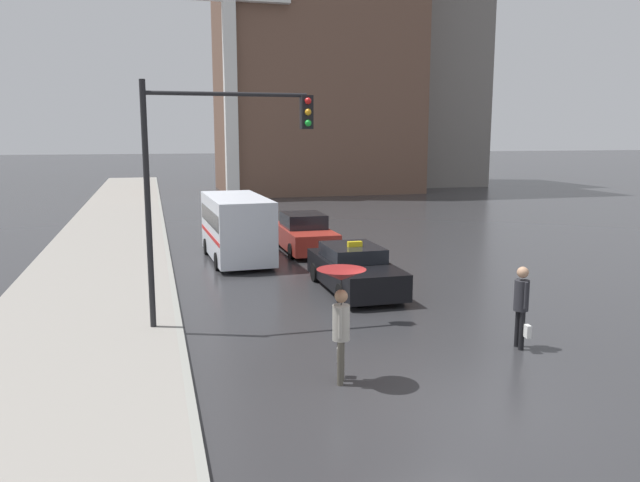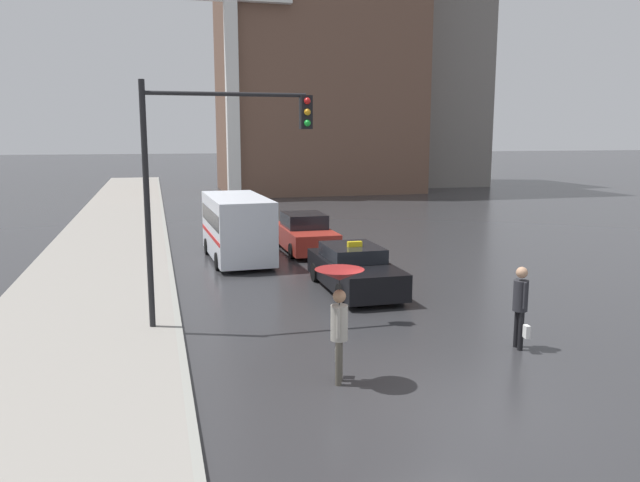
{
  "view_description": "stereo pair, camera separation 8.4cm",
  "coord_description": "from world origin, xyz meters",
  "px_view_note": "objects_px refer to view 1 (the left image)",
  "views": [
    {
      "loc": [
        -4.7,
        -9.47,
        4.71
      ],
      "look_at": [
        0.35,
        9.16,
        1.4
      ],
      "focal_mm": 35.0,
      "sensor_mm": 36.0,
      "label": 1
    },
    {
      "loc": [
        -4.62,
        -9.5,
        4.71
      ],
      "look_at": [
        0.35,
        9.16,
        1.4
      ],
      "focal_mm": 35.0,
      "sensor_mm": 36.0,
      "label": 2
    }
  ],
  "objects_px": {
    "pedestrian_man": "(522,301)",
    "traffic_light": "(214,159)",
    "sedan_red": "(304,234)",
    "taxi": "(354,269)",
    "pedestrian_with_umbrella": "(341,297)",
    "monument_cross": "(229,39)",
    "ambulance_van": "(237,225)"
  },
  "relations": [
    {
      "from": "pedestrian_with_umbrella",
      "to": "monument_cross",
      "type": "xyz_separation_m",
      "value": [
        2.43,
        34.99,
        9.61
      ]
    },
    {
      "from": "taxi",
      "to": "sedan_red",
      "type": "height_order",
      "value": "sedan_red"
    },
    {
      "from": "ambulance_van",
      "to": "monument_cross",
      "type": "relative_size",
      "value": 0.26
    },
    {
      "from": "taxi",
      "to": "ambulance_van",
      "type": "relative_size",
      "value": 0.89
    },
    {
      "from": "sedan_red",
      "to": "pedestrian_man",
      "type": "xyz_separation_m",
      "value": [
        1.82,
        -12.69,
        0.4
      ]
    },
    {
      "from": "pedestrian_with_umbrella",
      "to": "pedestrian_man",
      "type": "height_order",
      "value": "pedestrian_with_umbrella"
    },
    {
      "from": "sedan_red",
      "to": "ambulance_van",
      "type": "relative_size",
      "value": 0.86
    },
    {
      "from": "taxi",
      "to": "traffic_light",
      "type": "bearing_deg",
      "value": 31.84
    },
    {
      "from": "pedestrian_man",
      "to": "monument_cross",
      "type": "relative_size",
      "value": 0.09
    },
    {
      "from": "monument_cross",
      "to": "pedestrian_man",
      "type": "bearing_deg",
      "value": -86.67
    },
    {
      "from": "pedestrian_with_umbrella",
      "to": "ambulance_van",
      "type": "bearing_deg",
      "value": 23.83
    },
    {
      "from": "sedan_red",
      "to": "ambulance_van",
      "type": "distance_m",
      "value": 3.21
    },
    {
      "from": "pedestrian_man",
      "to": "monument_cross",
      "type": "height_order",
      "value": "monument_cross"
    },
    {
      "from": "sedan_red",
      "to": "pedestrian_with_umbrella",
      "type": "height_order",
      "value": "pedestrian_with_umbrella"
    },
    {
      "from": "taxi",
      "to": "ambulance_van",
      "type": "distance_m",
      "value": 6.23
    },
    {
      "from": "ambulance_van",
      "to": "monument_cross",
      "type": "bearing_deg",
      "value": -98.97
    },
    {
      "from": "pedestrian_with_umbrella",
      "to": "traffic_light",
      "type": "xyz_separation_m",
      "value": [
        -1.89,
        4.1,
        2.44
      ]
    },
    {
      "from": "taxi",
      "to": "pedestrian_man",
      "type": "relative_size",
      "value": 2.52
    },
    {
      "from": "ambulance_van",
      "to": "pedestrian_with_umbrella",
      "type": "bearing_deg",
      "value": 89.42
    },
    {
      "from": "ambulance_van",
      "to": "pedestrian_man",
      "type": "bearing_deg",
      "value": 110.3
    },
    {
      "from": "pedestrian_man",
      "to": "traffic_light",
      "type": "height_order",
      "value": "traffic_light"
    },
    {
      "from": "taxi",
      "to": "ambulance_van",
      "type": "height_order",
      "value": "ambulance_van"
    },
    {
      "from": "sedan_red",
      "to": "pedestrian_with_umbrella",
      "type": "distance_m",
      "value": 13.8
    },
    {
      "from": "taxi",
      "to": "monument_cross",
      "type": "bearing_deg",
      "value": -89.81
    },
    {
      "from": "taxi",
      "to": "ambulance_van",
      "type": "xyz_separation_m",
      "value": [
        -2.84,
        5.5,
        0.7
      ]
    },
    {
      "from": "pedestrian_with_umbrella",
      "to": "monument_cross",
      "type": "distance_m",
      "value": 36.37
    },
    {
      "from": "sedan_red",
      "to": "traffic_light",
      "type": "xyz_separation_m",
      "value": [
        -4.48,
        -9.42,
        3.44
      ]
    },
    {
      "from": "pedestrian_with_umbrella",
      "to": "traffic_light",
      "type": "distance_m",
      "value": 5.13
    },
    {
      "from": "sedan_red",
      "to": "monument_cross",
      "type": "height_order",
      "value": "monument_cross"
    },
    {
      "from": "pedestrian_man",
      "to": "sedan_red",
      "type": "bearing_deg",
      "value": -163.52
    },
    {
      "from": "pedestrian_man",
      "to": "traffic_light",
      "type": "relative_size",
      "value": 0.31
    },
    {
      "from": "pedestrian_with_umbrella",
      "to": "taxi",
      "type": "bearing_deg",
      "value": 2.11
    }
  ]
}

